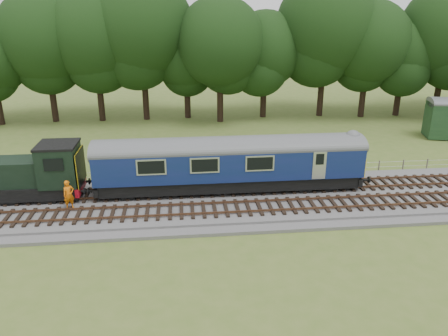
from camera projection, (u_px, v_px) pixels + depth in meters
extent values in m
plane|color=#4F6926|center=(265.00, 202.00, 29.38)|extent=(120.00, 120.00, 0.00)
cube|color=#4C4C4F|center=(265.00, 199.00, 29.32)|extent=(70.00, 7.00, 0.35)
cube|color=brown|center=(263.00, 191.00, 29.85)|extent=(66.50, 0.07, 0.14)
cube|color=brown|center=(259.00, 183.00, 31.19)|extent=(66.50, 0.07, 0.14)
cube|color=brown|center=(272.00, 210.00, 27.05)|extent=(66.50, 0.07, 0.14)
cube|color=brown|center=(267.00, 200.00, 28.39)|extent=(66.50, 0.07, 0.14)
cube|color=black|center=(230.00, 181.00, 30.10)|extent=(17.46, 2.52, 0.85)
cube|color=#0E214B|center=(230.00, 161.00, 29.61)|extent=(18.00, 2.80, 2.05)
cube|color=yellow|center=(357.00, 162.00, 30.61)|extent=(0.06, 2.74, 1.30)
cube|color=black|center=(314.00, 180.00, 30.76)|extent=(2.60, 2.00, 0.55)
cube|color=black|center=(142.00, 187.00, 29.59)|extent=(2.60, 2.00, 0.55)
cube|color=black|center=(13.00, 190.00, 28.72)|extent=(8.73, 2.39, 0.85)
cube|color=black|center=(60.00, 165.00, 28.45)|extent=(2.40, 2.55, 2.60)
cube|color=#A80C1C|center=(81.00, 186.00, 29.13)|extent=(0.25, 2.60, 0.55)
cube|color=yellow|center=(81.00, 167.00, 28.65)|extent=(0.06, 2.55, 2.30)
imported|color=orange|center=(69.00, 195.00, 27.28)|extent=(0.82, 0.75, 1.88)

